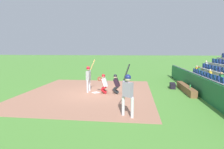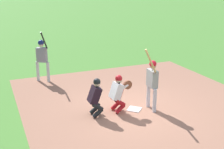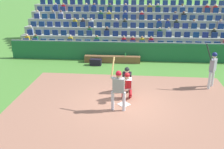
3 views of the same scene
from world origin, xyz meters
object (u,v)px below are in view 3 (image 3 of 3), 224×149
object	(u,v)px
dugout_bench	(112,59)
water_bottle_on_bench	(125,55)
catcher_crouching	(127,84)
batter_at_plate	(118,86)
on_deck_batter	(213,66)
home_plate_umpire	(127,78)
equipment_duffel_bag	(96,62)
home_plate_marker	(124,104)

from	to	relation	value
dugout_bench	water_bottle_on_bench	distance (m)	0.92
dugout_bench	water_bottle_on_bench	xyz separation A→B (m)	(-0.86, -0.03, 0.32)
dugout_bench	catcher_crouching	bearing A→B (deg)	101.13
batter_at_plate	on_deck_batter	world-z (taller)	on_deck_batter
home_plate_umpire	equipment_duffel_bag	distance (m)	4.57
dugout_bench	home_plate_umpire	bearing A→B (deg)	102.85
water_bottle_on_bench	equipment_duffel_bag	distance (m)	2.03
home_plate_umpire	dugout_bench	world-z (taller)	home_plate_umpire
home_plate_umpire	home_plate_marker	bearing A→B (deg)	86.56
batter_at_plate	on_deck_batter	bearing A→B (deg)	-148.36
home_plate_umpire	equipment_duffel_bag	size ratio (longest dim) A/B	1.79
batter_at_plate	home_plate_umpire	xyz separation A→B (m)	(-0.31, -1.91, -0.38)
catcher_crouching	water_bottle_on_bench	xyz separation A→B (m)	(0.23, -5.56, -0.18)
home_plate_umpire	batter_at_plate	bearing A→B (deg)	80.74
home_plate_marker	catcher_crouching	distance (m)	0.92
catcher_crouching	dugout_bench	xyz separation A→B (m)	(1.09, -5.53, -0.51)
batter_at_plate	home_plate_umpire	world-z (taller)	batter_at_plate
dugout_bench	water_bottle_on_bench	bearing A→B (deg)	-177.78
batter_at_plate	equipment_duffel_bag	xyz separation A→B (m)	(1.78, -5.95, -0.89)
dugout_bench	equipment_duffel_bag	world-z (taller)	dugout_bench
home_plate_umpire	water_bottle_on_bench	size ratio (longest dim) A/B	6.25
home_plate_umpire	on_deck_batter	bearing A→B (deg)	-168.29
home_plate_marker	dugout_bench	xyz separation A→B (m)	(0.99, -6.10, 0.20)
dugout_bench	on_deck_batter	size ratio (longest dim) A/B	1.63
home_plate_marker	water_bottle_on_bench	xyz separation A→B (m)	(0.14, -6.14, 0.53)
home_plate_marker	batter_at_plate	xyz separation A→B (m)	(0.23, 0.53, 1.08)
catcher_crouching	home_plate_umpire	bearing A→B (deg)	-89.19
home_plate_marker	on_deck_batter	distance (m)	4.98
on_deck_batter	water_bottle_on_bench	bearing A→B (deg)	-41.22
home_plate_umpire	on_deck_batter	distance (m)	4.32
on_deck_batter	catcher_crouching	bearing A→B (deg)	21.82
home_plate_marker	catcher_crouching	size ratio (longest dim) A/B	0.34
dugout_bench	equipment_duffel_bag	xyz separation A→B (m)	(1.02, 0.68, -0.02)
catcher_crouching	home_plate_umpire	xyz separation A→B (m)	(0.01, -0.81, -0.02)
batter_at_plate	home_plate_umpire	size ratio (longest dim) A/B	1.70
home_plate_marker	water_bottle_on_bench	world-z (taller)	water_bottle_on_bench
dugout_bench	equipment_duffel_bag	size ratio (longest dim) A/B	5.08
equipment_duffel_bag	on_deck_batter	bearing A→B (deg)	157.74
batter_at_plate	catcher_crouching	xyz separation A→B (m)	(-0.32, -1.10, -0.37)
catcher_crouching	equipment_duffel_bag	bearing A→B (deg)	-66.54
batter_at_plate	home_plate_marker	bearing A→B (deg)	-113.46
catcher_crouching	on_deck_batter	size ratio (longest dim) A/B	0.58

